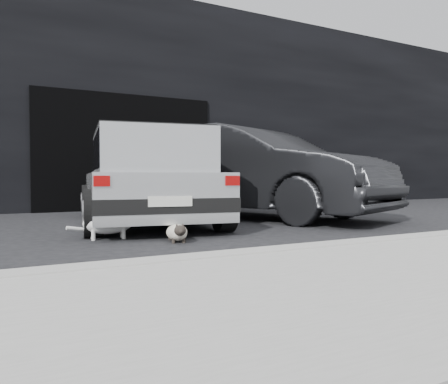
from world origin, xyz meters
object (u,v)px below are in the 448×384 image
second_car (252,172)px  cat_siamese (177,232)px  silver_hatchback (147,174)px  cat_white (112,222)px

second_car → cat_siamese: (-2.38, -2.25, -0.73)m
silver_hatchback → cat_white: size_ratio=4.74×
silver_hatchback → second_car: (2.11, 0.28, 0.05)m
cat_siamese → cat_white: bearing=-32.4°
silver_hatchback → cat_siamese: 2.10m
cat_siamese → cat_white: (-0.61, 0.60, 0.09)m
silver_hatchback → cat_white: 1.72m
second_car → cat_white: (-2.98, -1.64, -0.64)m
cat_siamese → second_car: bearing=-124.0°
cat_siamese → cat_white: cat_white is taller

